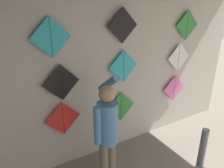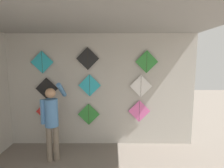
{
  "view_description": "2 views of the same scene",
  "coord_description": "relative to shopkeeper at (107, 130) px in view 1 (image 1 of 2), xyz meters",
  "views": [
    {
      "loc": [
        -1.99,
        0.77,
        2.59
      ],
      "look_at": [
        -0.45,
        3.4,
        1.38
      ],
      "focal_mm": 35.0,
      "sensor_mm": 36.0,
      "label": 1
    },
    {
      "loc": [
        0.48,
        -0.61,
        2.15
      ],
      "look_at": [
        0.46,
        3.4,
        1.61
      ],
      "focal_mm": 28.0,
      "sensor_mm": 36.0,
      "label": 2
    }
  ],
  "objects": [
    {
      "name": "kite_8",
      "position": [
        2.1,
        0.71,
        1.16
      ],
      "size": [
        0.55,
        0.01,
        0.55
      ],
      "color": "#338C38"
    },
    {
      "name": "kite_7",
      "position": [
        0.68,
        0.71,
        1.24
      ],
      "size": [
        0.55,
        0.01,
        0.55
      ],
      "color": "black"
    },
    {
      "name": "shopkeeper",
      "position": [
        0.0,
        0.0,
        0.0
      ],
      "size": [
        0.42,
        0.63,
        1.69
      ],
      "rotation": [
        0.0,
        0.0,
        0.23
      ],
      "color": "#726656",
      "rests_on": "ground"
    },
    {
      "name": "kite_3",
      "position": [
        -0.35,
        0.71,
        0.51
      ],
      "size": [
        0.55,
        0.01,
        0.55
      ],
      "color": "black"
    },
    {
      "name": "kite_5",
      "position": [
        1.98,
        0.71,
        0.57
      ],
      "size": [
        0.55,
        0.01,
        0.55
      ],
      "color": "white"
    },
    {
      "name": "kite_6",
      "position": [
        -0.43,
        0.71,
        1.15
      ],
      "size": [
        0.55,
        0.01,
        0.55
      ],
      "color": "#28B2C6"
    },
    {
      "name": "kite_4",
      "position": [
        0.72,
        0.71,
        0.59
      ],
      "size": [
        0.55,
        0.01,
        0.55
      ],
      "color": "#28B2C6"
    },
    {
      "name": "kite_1",
      "position": [
        0.68,
        0.71,
        -0.15
      ],
      "size": [
        0.55,
        0.01,
        0.55
      ],
      "color": "#338C38"
    },
    {
      "name": "back_panel",
      "position": [
        0.8,
        0.8,
        0.45
      ],
      "size": [
        5.04,
        0.06,
        2.8
      ],
      "primitive_type": "cube",
      "color": "#BCB7AD",
      "rests_on": "ground"
    },
    {
      "name": "kite_2",
      "position": [
        1.95,
        0.71,
        -0.06
      ],
      "size": [
        0.55,
        0.01,
        0.55
      ],
      "color": "pink"
    },
    {
      "name": "kite_0",
      "position": [
        -0.37,
        0.71,
        -0.08
      ],
      "size": [
        0.55,
        0.01,
        0.55
      ],
      "color": "red"
    }
  ]
}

